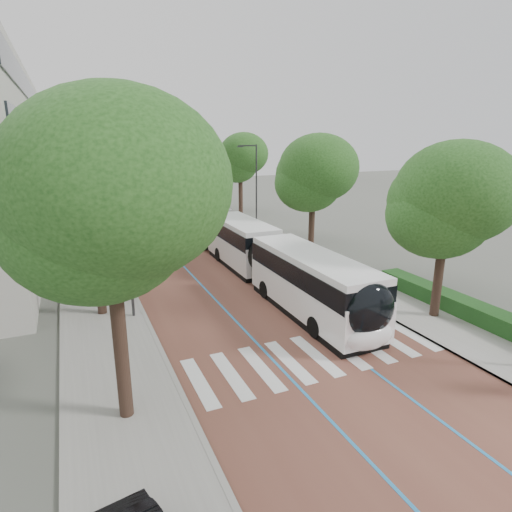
{
  "coord_description": "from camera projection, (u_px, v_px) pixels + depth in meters",
  "views": [
    {
      "loc": [
        -8.5,
        -12.57,
        8.73
      ],
      "look_at": [
        0.67,
        8.19,
        2.4
      ],
      "focal_mm": 30.0,
      "sensor_mm": 36.0,
      "label": 1
    }
  ],
  "objects": [
    {
      "name": "hedge",
      "position": [
        490.0,
        318.0,
        20.12
      ],
      "size": [
        1.2,
        14.0,
        0.8
      ],
      "primitive_type": "cube",
      "color": "#1B4518",
      "rests_on": "sidewalk_right"
    },
    {
      "name": "road",
      "position": [
        146.0,
        211.0,
        51.97
      ],
      "size": [
        11.0,
        140.0,
        0.02
      ],
      "primitive_type": "cube",
      "color": "brown",
      "rests_on": "ground"
    },
    {
      "name": "ground",
      "position": [
        325.0,
        368.0,
        16.72
      ],
      "size": [
        160.0,
        160.0,
        0.0
      ],
      "primitive_type": "plane",
      "color": "#51544C",
      "rests_on": "ground"
    },
    {
      "name": "lane_line_right",
      "position": [
        159.0,
        210.0,
        52.59
      ],
      "size": [
        0.12,
        126.0,
        0.01
      ],
      "primitive_type": "cube",
      "color": "#257CBB",
      "rests_on": "road"
    },
    {
      "name": "streetlight_far",
      "position": [
        254.0,
        183.0,
        37.39
      ],
      "size": [
        1.82,
        0.2,
        8.0
      ],
      "color": "#2E2F31",
      "rests_on": "sidewalk_right"
    },
    {
      "name": "lane_line_left",
      "position": [
        132.0,
        212.0,
        51.34
      ],
      "size": [
        0.12,
        126.0,
        0.01
      ],
      "primitive_type": "cube",
      "color": "#257CBB",
      "rests_on": "road"
    },
    {
      "name": "bus_queued_1",
      "position": [
        167.0,
        199.0,
        50.63
      ],
      "size": [
        3.07,
        12.5,
        3.2
      ],
      "rotation": [
        0.0,
        0.0,
        -0.05
      ],
      "color": "white",
      "rests_on": "ground"
    },
    {
      "name": "lamp_post_left",
      "position": [
        127.0,
        238.0,
        20.29
      ],
      "size": [
        0.14,
        0.14,
        8.0
      ],
      "primitive_type": "cylinder",
      "color": "#2E2F31",
      "rests_on": "sidewalk_left"
    },
    {
      "name": "trees_left",
      "position": [
        77.0,
        160.0,
        33.03
      ],
      "size": [
        6.39,
        61.16,
        9.86
      ],
      "color": "black",
      "rests_on": "ground"
    },
    {
      "name": "kerb_right",
      "position": [
        190.0,
        208.0,
        54.13
      ],
      "size": [
        0.2,
        140.0,
        0.14
      ],
      "primitive_type": "cube",
      "color": "gray",
      "rests_on": "ground"
    },
    {
      "name": "lead_bus",
      "position": [
        278.0,
        264.0,
        24.7
      ],
      "size": [
        2.63,
        18.41,
        3.2
      ],
      "rotation": [
        0.0,
        0.0,
        -0.0
      ],
      "color": "black",
      "rests_on": "ground"
    },
    {
      "name": "kerb_left",
      "position": [
        97.0,
        214.0,
        49.78
      ],
      "size": [
        0.2,
        140.0,
        0.14
      ],
      "primitive_type": "cube",
      "color": "gray",
      "rests_on": "ground"
    },
    {
      "name": "trees_right",
      "position": [
        278.0,
        171.0,
        35.33
      ],
      "size": [
        5.68,
        47.36,
        8.62
      ],
      "color": "black",
      "rests_on": "ground"
    },
    {
      "name": "bus_queued_0",
      "position": [
        202.0,
        218.0,
        38.7
      ],
      "size": [
        3.35,
        12.54,
        3.2
      ],
      "rotation": [
        0.0,
        0.0,
        -0.07
      ],
      "color": "white",
      "rests_on": "ground"
    },
    {
      "name": "sidewalk_left",
      "position": [
        79.0,
        215.0,
        49.04
      ],
      "size": [
        4.0,
        140.0,
        0.12
      ],
      "primitive_type": "cube",
      "color": "gray",
      "rests_on": "ground"
    },
    {
      "name": "sidewalk_right",
      "position": [
        205.0,
        207.0,
        54.87
      ],
      "size": [
        4.0,
        140.0,
        0.12
      ],
      "primitive_type": "cube",
      "color": "gray",
      "rests_on": "ground"
    },
    {
      "name": "bus_queued_2",
      "position": [
        150.0,
        187.0,
        62.5
      ],
      "size": [
        3.31,
        12.53,
        3.2
      ],
      "rotation": [
        0.0,
        0.0,
        -0.07
      ],
      "color": "white",
      "rests_on": "ground"
    },
    {
      "name": "zebra_crossing",
      "position": [
        316.0,
        355.0,
        17.68
      ],
      "size": [
        10.55,
        3.6,
        0.01
      ],
      "color": "silver",
      "rests_on": "ground"
    }
  ]
}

